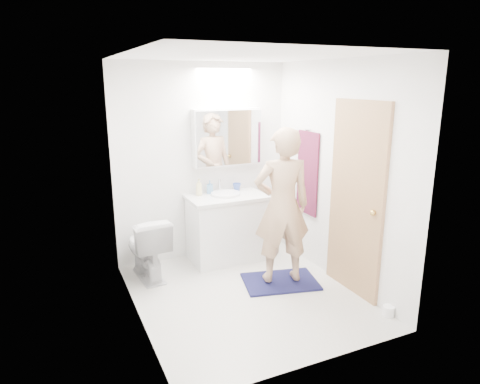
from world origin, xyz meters
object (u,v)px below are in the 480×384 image
medicine_cabinet (227,137)px  toothbrush_cup (237,187)px  toilet_paper_roll (389,311)px  soap_bottle_a (199,187)px  person (282,206)px  soap_bottle_b (210,187)px  vanity_cabinet (227,229)px  toilet (147,247)px

medicine_cabinet → toothbrush_cup: size_ratio=8.39×
medicine_cabinet → toilet_paper_roll: (0.76, -2.12, -1.45)m
soap_bottle_a → person: bearing=-60.8°
person → toilet_paper_roll: person is taller
medicine_cabinet → soap_bottle_b: size_ratio=5.35×
vanity_cabinet → soap_bottle_a: bearing=153.4°
toilet_paper_roll → vanity_cabinet: bearing=114.4°
toilet → toothbrush_cup: 1.36m
toilet → person: person is taller
soap_bottle_b → vanity_cabinet: bearing=-50.7°
person → toilet_paper_roll: 1.46m
toilet → soap_bottle_b: soap_bottle_b is taller
soap_bottle_a → soap_bottle_b: 0.16m
medicine_cabinet → person: medicine_cabinet is taller
soap_bottle_a → toilet_paper_roll: size_ratio=1.88×
person → soap_bottle_b: bearing=-54.8°
toilet → person: bearing=145.3°
toilet → soap_bottle_a: (0.73, 0.26, 0.56)m
soap_bottle_b → toilet: bearing=-161.5°
vanity_cabinet → medicine_cabinet: bearing=63.9°
medicine_cabinet → toothbrush_cup: bearing=-25.1°
medicine_cabinet → toothbrush_cup: (0.11, -0.05, -0.63)m
person → soap_bottle_a: (-0.57, 1.02, 0.04)m
vanity_cabinet → toilet: size_ratio=1.24×
soap_bottle_a → vanity_cabinet: bearing=-26.6°
vanity_cabinet → soap_bottle_b: size_ratio=5.47×
person → toilet_paper_roll: size_ratio=15.26×
person → toilet_paper_roll: bearing=133.3°
medicine_cabinet → soap_bottle_b: bearing=-173.2°
vanity_cabinet → toilet: (-1.03, -0.11, -0.03)m
person → toilet: bearing=-16.8°
soap_bottle_a → soap_bottle_b: soap_bottle_a is taller
toothbrush_cup → toilet_paper_roll: toothbrush_cup is taller
toilet → soap_bottle_b: bearing=-165.9°
toilet → medicine_cabinet: bearing=-168.4°
vanity_cabinet → person: bearing=-72.7°
person → toothbrush_cup: person is taller
soap_bottle_b → person: bearing=-68.3°
toilet_paper_roll → person: bearing=119.8°
toilet → toilet_paper_roll: bearing=132.1°
vanity_cabinet → medicine_cabinet: (0.10, 0.21, 1.11)m
vanity_cabinet → toothbrush_cup: (0.21, 0.16, 0.48)m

